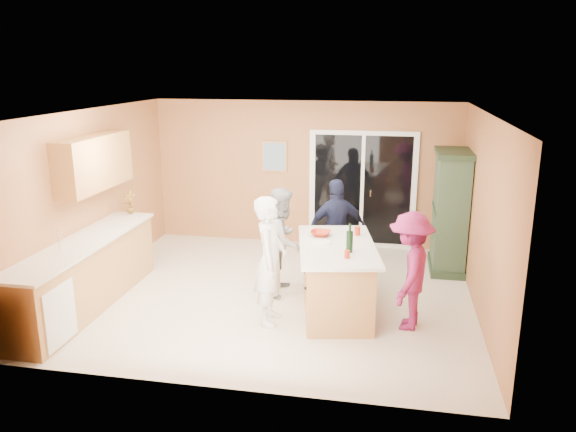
% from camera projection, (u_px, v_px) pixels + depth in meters
% --- Properties ---
extents(floor, '(5.50, 5.50, 0.00)m').
position_uv_depth(floor, '(277.00, 294.00, 8.11)').
color(floor, beige).
rests_on(floor, ground).
extents(ceiling, '(5.50, 5.00, 0.10)m').
position_uv_depth(ceiling, '(275.00, 112.00, 7.43)').
color(ceiling, white).
rests_on(ceiling, wall_back).
extents(wall_back, '(5.50, 0.10, 2.60)m').
position_uv_depth(wall_back, '(304.00, 174.00, 10.14)').
color(wall_back, tan).
rests_on(wall_back, ground).
extents(wall_front, '(5.50, 0.10, 2.60)m').
position_uv_depth(wall_front, '(223.00, 269.00, 5.40)').
color(wall_front, tan).
rests_on(wall_front, ground).
extents(wall_left, '(0.10, 5.00, 2.60)m').
position_uv_depth(wall_left, '(94.00, 198.00, 8.26)').
color(wall_left, tan).
rests_on(wall_left, ground).
extents(wall_right, '(0.10, 5.00, 2.60)m').
position_uv_depth(wall_right, '(483.00, 216.00, 7.28)').
color(wall_right, tan).
rests_on(wall_right, ground).
extents(left_cabinet_run, '(0.65, 3.05, 1.24)m').
position_uv_depth(left_cabinet_run, '(79.00, 279.00, 7.43)').
color(left_cabinet_run, '#B58146').
rests_on(left_cabinet_run, floor).
extents(upper_cabinets, '(0.35, 1.60, 0.75)m').
position_uv_depth(upper_cabinets, '(94.00, 162.00, 7.89)').
color(upper_cabinets, '#B58146').
rests_on(upper_cabinets, wall_left).
extents(sliding_door, '(1.90, 0.07, 2.10)m').
position_uv_depth(sliding_door, '(362.00, 190.00, 9.98)').
color(sliding_door, white).
rests_on(sliding_door, floor).
extents(framed_picture, '(0.46, 0.04, 0.56)m').
position_uv_depth(framed_picture, '(274.00, 156.00, 10.14)').
color(framed_picture, tan).
rests_on(framed_picture, wall_back).
extents(kitchen_island, '(1.28, 1.94, 0.94)m').
position_uv_depth(kitchen_island, '(336.00, 280.00, 7.42)').
color(kitchen_island, '#B58146').
rests_on(kitchen_island, floor).
extents(green_hutch, '(0.55, 1.05, 1.93)m').
position_uv_depth(green_hutch, '(450.00, 213.00, 8.86)').
color(green_hutch, '#213522').
rests_on(green_hutch, floor).
extents(woman_white, '(0.42, 0.62, 1.66)m').
position_uv_depth(woman_white, '(270.00, 261.00, 7.04)').
color(woman_white, white).
rests_on(woman_white, floor).
extents(woman_grey, '(0.65, 0.80, 1.54)m').
position_uv_depth(woman_grey, '(283.00, 240.00, 8.04)').
color(woman_grey, '#A4A4A7').
rests_on(woman_grey, floor).
extents(woman_navy, '(0.99, 0.70, 1.56)m').
position_uv_depth(woman_navy, '(337.00, 230.00, 8.51)').
color(woman_navy, '#1A1E3A').
rests_on(woman_navy, floor).
extents(woman_magenta, '(0.73, 1.05, 1.49)m').
position_uv_depth(woman_magenta, '(410.00, 271.00, 6.92)').
color(woman_magenta, '#841C4B').
rests_on(woman_magenta, floor).
extents(serving_bowl, '(0.30, 0.30, 0.07)m').
position_uv_depth(serving_bowl, '(321.00, 233.00, 7.67)').
color(serving_bowl, '#AA2712').
rests_on(serving_bowl, kitchen_island).
extents(tulip_vase, '(0.22, 0.16, 0.37)m').
position_uv_depth(tulip_vase, '(130.00, 202.00, 8.75)').
color(tulip_vase, '#B32E11').
rests_on(tulip_vase, left_cabinet_run).
extents(tumbler_near, '(0.08, 0.08, 0.10)m').
position_uv_depth(tumbler_near, '(347.00, 254.00, 6.78)').
color(tumbler_near, '#AA2712').
rests_on(tumbler_near, kitchen_island).
extents(tumbler_far, '(0.09, 0.09, 0.12)m').
position_uv_depth(tumbler_far, '(357.00, 231.00, 7.69)').
color(tumbler_far, '#AA2712').
rests_on(tumbler_far, kitchen_island).
extents(wine_bottle, '(0.08, 0.08, 0.36)m').
position_uv_depth(wine_bottle, '(350.00, 241.00, 6.97)').
color(wine_bottle, black).
rests_on(wine_bottle, kitchen_island).
extents(white_plate, '(0.26, 0.26, 0.02)m').
position_uv_depth(white_plate, '(322.00, 242.00, 7.35)').
color(white_plate, silver).
rests_on(white_plate, kitchen_island).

